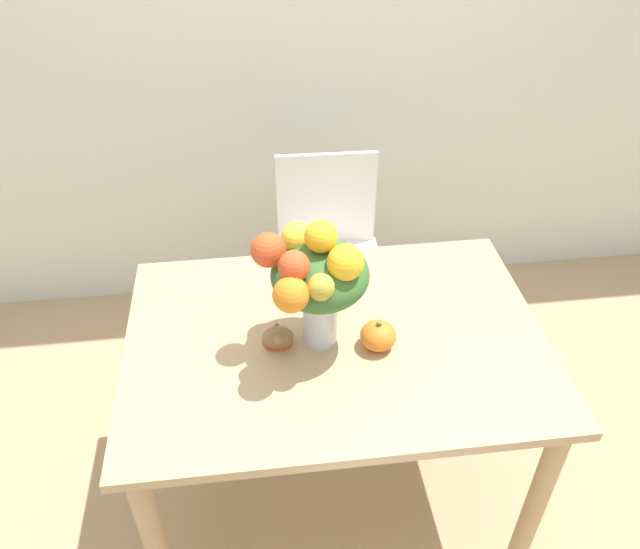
% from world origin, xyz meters
% --- Properties ---
extents(ground_plane, '(12.00, 12.00, 0.00)m').
position_xyz_m(ground_plane, '(0.00, 0.00, 0.00)').
color(ground_plane, tan).
extents(dining_table, '(1.19, 0.83, 0.75)m').
position_xyz_m(dining_table, '(0.00, 0.00, 0.64)').
color(dining_table, tan).
rests_on(dining_table, ground_plane).
extents(flower_vase, '(0.30, 0.30, 0.39)m').
position_xyz_m(flower_vase, '(-0.06, -0.01, 0.98)').
color(flower_vase, silver).
rests_on(flower_vase, dining_table).
extents(pumpkin, '(0.10, 0.10, 0.09)m').
position_xyz_m(pumpkin, '(0.11, -0.05, 0.79)').
color(pumpkin, orange).
rests_on(pumpkin, dining_table).
extents(turkey_figurine, '(0.09, 0.12, 0.07)m').
position_xyz_m(turkey_figurine, '(-0.17, -0.01, 0.79)').
color(turkey_figurine, '#936642').
rests_on(turkey_figurine, dining_table).
extents(dining_chair_near_window, '(0.43, 0.43, 0.88)m').
position_xyz_m(dining_chair_near_window, '(0.08, 0.73, 0.47)').
color(dining_chair_near_window, white).
rests_on(dining_chair_near_window, ground_plane).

